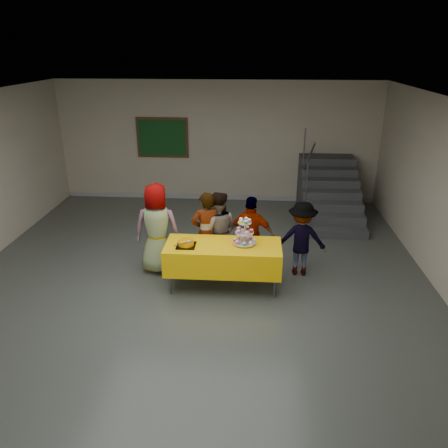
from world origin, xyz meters
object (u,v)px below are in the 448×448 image
(schoolchild_e, at_px, (301,239))
(staircase, at_px, (328,194))
(schoolchild_a, at_px, (157,229))
(schoolchild_c, at_px, (218,230))
(bake_table, at_px, (223,257))
(noticeboard, at_px, (162,138))
(schoolchild_d, at_px, (251,235))
(bear_cake, at_px, (186,243))
(cupcake_stand, at_px, (244,234))
(schoolchild_b, at_px, (206,233))

(schoolchild_e, xyz_separation_m, staircase, (0.92, 3.04, -0.18))
(schoolchild_a, relative_size, schoolchild_c, 1.13)
(bake_table, distance_m, noticeboard, 4.92)
(schoolchild_c, distance_m, schoolchild_e, 1.47)
(bake_table, bearing_deg, schoolchild_a, 157.11)
(schoolchild_d, height_order, schoolchild_e, schoolchild_d)
(bear_cake, relative_size, schoolchild_e, 0.27)
(bear_cake, height_order, noticeboard, noticeboard)
(bear_cake, height_order, schoolchild_a, schoolchild_a)
(bear_cake, xyz_separation_m, schoolchild_e, (1.90, 0.65, -0.16))
(noticeboard, bearing_deg, schoolchild_e, -50.81)
(cupcake_stand, distance_m, schoolchild_a, 1.60)
(schoolchild_a, distance_m, schoolchild_b, 0.86)
(schoolchild_b, relative_size, schoolchild_e, 1.10)
(schoolchild_e, bearing_deg, schoolchild_a, 5.12)
(cupcake_stand, relative_size, schoolchild_b, 0.30)
(cupcake_stand, xyz_separation_m, schoolchild_e, (0.97, 0.50, -0.28))
(schoolchild_e, relative_size, staircase, 0.56)
(noticeboard, bearing_deg, schoolchild_c, -65.51)
(schoolchild_b, xyz_separation_m, schoolchild_e, (1.64, 0.02, -0.07))
(bear_cake, bearing_deg, noticeboard, 105.56)
(schoolchild_c, height_order, schoolchild_d, schoolchild_c)
(noticeboard, bearing_deg, staircase, -11.58)
(schoolchild_c, bearing_deg, bear_cake, 56.50)
(bake_table, height_order, noticeboard, noticeboard)
(bake_table, relative_size, noticeboard, 1.45)
(bake_table, relative_size, schoolchild_d, 1.34)
(cupcake_stand, bearing_deg, schoolchild_d, 78.02)
(bake_table, distance_m, schoolchild_d, 0.74)
(bake_table, height_order, schoolchild_e, schoolchild_e)
(bear_cake, distance_m, staircase, 4.66)
(schoolchild_e, bearing_deg, schoolchild_c, -1.95)
(bake_table, height_order, cupcake_stand, cupcake_stand)
(bake_table, xyz_separation_m, schoolchild_a, (-1.19, 0.50, 0.25))
(bear_cake, height_order, schoolchild_e, schoolchild_e)
(schoolchild_b, xyz_separation_m, staircase, (2.56, 3.06, -0.25))
(schoolchild_b, relative_size, schoolchild_c, 1.03)
(schoolchild_b, relative_size, staircase, 0.61)
(cupcake_stand, relative_size, schoolchild_e, 0.33)
(staircase, bearing_deg, cupcake_stand, -118.09)
(schoolchild_b, bearing_deg, cupcake_stand, 125.46)
(schoolchild_b, height_order, staircase, staircase)
(schoolchild_e, bearing_deg, schoolchild_b, 4.40)
(bake_table, bearing_deg, schoolchild_c, 101.97)
(schoolchild_c, relative_size, schoolchild_d, 1.02)
(bear_cake, xyz_separation_m, schoolchild_b, (0.26, 0.63, -0.09))
(cupcake_stand, height_order, schoolchild_e, schoolchild_e)
(schoolchild_b, relative_size, schoolchild_d, 1.05)
(bake_table, xyz_separation_m, schoolchild_e, (1.31, 0.56, 0.11))
(bear_cake, relative_size, noticeboard, 0.28)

